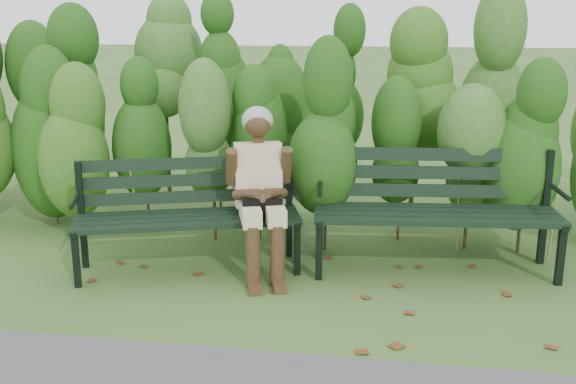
# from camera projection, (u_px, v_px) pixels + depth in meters

# --- Properties ---
(ground) EXTENTS (80.00, 80.00, 0.00)m
(ground) POSITION_uv_depth(u_px,v_px,m) (281.00, 295.00, 5.33)
(ground) COLOR #3D5B29
(hedge_band) EXTENTS (11.04, 1.67, 2.42)m
(hedge_band) POSITION_uv_depth(u_px,v_px,m) (312.00, 105.00, 6.78)
(hedge_band) COLOR #47381E
(hedge_band) RESTS_ON ground
(leaf_litter) EXTENTS (5.45, 2.19, 0.01)m
(leaf_litter) POSITION_uv_depth(u_px,v_px,m) (307.00, 294.00, 5.33)
(leaf_litter) COLOR brown
(leaf_litter) RESTS_ON ground
(bench_left) EXTENTS (1.99, 1.16, 0.94)m
(bench_left) POSITION_uv_depth(u_px,v_px,m) (187.00, 206.00, 5.78)
(bench_left) COLOR black
(bench_left) RESTS_ON ground
(bench_right) EXTENTS (2.11, 0.87, 1.03)m
(bench_right) POSITION_uv_depth(u_px,v_px,m) (435.00, 200.00, 5.77)
(bench_right) COLOR black
(bench_right) RESTS_ON ground
(seated_woman) EXTENTS (0.62, 0.88, 1.41)m
(seated_woman) POSITION_uv_depth(u_px,v_px,m) (260.00, 182.00, 5.62)
(seated_woman) COLOR beige
(seated_woman) RESTS_ON ground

